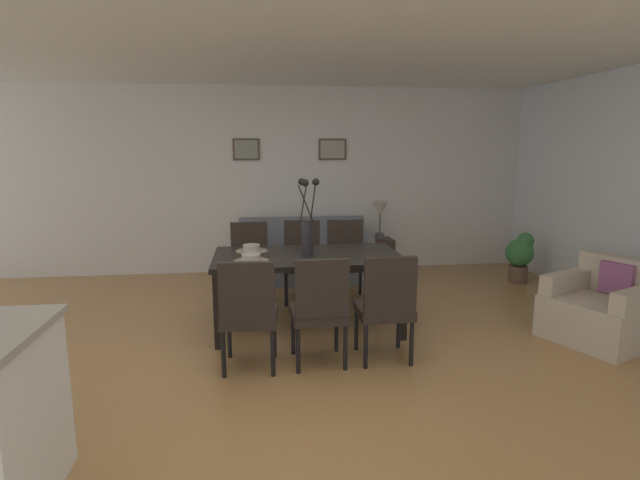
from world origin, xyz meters
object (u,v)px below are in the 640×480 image
dining_chair_far_left (320,306)px  centerpiece_vase (307,226)px  bowl_near_left (251,257)px  bowl_near_right (251,247)px  dining_table (307,262)px  dining_chair_mid_right (346,256)px  sofa (304,258)px  side_table (379,257)px  framed_picture_left (246,149)px  dining_chair_mid_left (386,303)px  potted_plant (520,255)px  armchair (603,310)px  framed_picture_center (332,149)px  dining_chair_near_left (248,310)px  dining_chair_far_right (302,257)px  table_lamp (380,212)px  dining_chair_near_right (250,259)px

dining_chair_far_left → centerpiece_vase: 1.04m
bowl_near_left → bowl_near_right: bearing=90.0°
bowl_near_right → dining_table: bearing=-22.6°
dining_chair_mid_right → sofa: bearing=112.9°
side_table → framed_picture_left: framed_picture_left is taller
dining_table → centerpiece_vase: bearing=55.3°
dining_chair_mid_left → bowl_near_right: (-1.10, 1.11, 0.27)m
potted_plant → sofa: bearing=168.7°
dining_table → centerpiece_vase: 0.36m
framed_picture_left → dining_chair_mid_left: bearing=-70.3°
armchair → potted_plant: (0.27, 1.98, 0.09)m
dining_chair_far_left → framed_picture_center: 3.54m
dining_chair_near_left → sofa: (0.71, 2.80, -0.23)m
dining_table → framed_picture_center: size_ratio=4.60×
dining_chair_far_right → framed_picture_center: (0.57, 1.42, 1.23)m
dining_chair_far_right → framed_picture_center: bearing=68.2°
centerpiece_vase → bowl_near_left: size_ratio=4.32×
side_table → framed_picture_left: 2.37m
centerpiece_vase → sofa: size_ratio=0.42×
bowl_near_left → table_lamp: bearing=50.7°
dining_chair_near_left → framed_picture_center: bearing=70.4°
bowl_near_left → dining_chair_mid_left: bearing=-31.2°
dining_table → side_table: dining_table is taller
bowl_near_right → side_table: size_ratio=0.33×
dining_table → framed_picture_left: size_ratio=4.91×
bowl_near_left → armchair: bearing=-7.9°
framed_picture_left → framed_picture_center: size_ratio=0.94×
table_lamp → potted_plant: table_lamp is taller
dining_chair_far_right → potted_plant: dining_chair_far_right is taller
centerpiece_vase → dining_chair_mid_left: bearing=-58.0°
dining_chair_far_left → bowl_near_right: dining_chair_far_left is taller
dining_chair_near_right → dining_chair_far_left: same height
dining_chair_near_right → side_table: 2.06m
dining_chair_far_right → framed_picture_left: size_ratio=2.51×
framed_picture_left → dining_chair_mid_right: bearing=-51.4°
dining_chair_mid_right → sofa: 1.07m
dining_chair_far_right → framed_picture_left: (-0.64, 1.42, 1.23)m
dining_chair_mid_left → framed_picture_left: 3.66m
centerpiece_vase → table_lamp: 2.25m
framed_picture_left → dining_chair_near_right: bearing=-88.7°
dining_chair_far_left → centerpiece_vase: size_ratio=1.25×
framed_picture_center → dining_chair_mid_right: bearing=-92.1°
dining_chair_mid_right → framed_picture_center: size_ratio=2.35×
side_table → framed_picture_center: 1.66m
dining_chair_far_left → bowl_near_right: (-0.55, 1.13, 0.27)m
dining_table → dining_chair_far_right: dining_chair_far_right is taller
dining_chair_far_left → dining_chair_near_left: bearing=-177.9°
dining_chair_near_right → bowl_near_right: 0.71m
dining_chair_mid_left → centerpiece_vase: bearing=122.0°
dining_chair_far_left → sofa: (0.14, 2.78, -0.23)m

